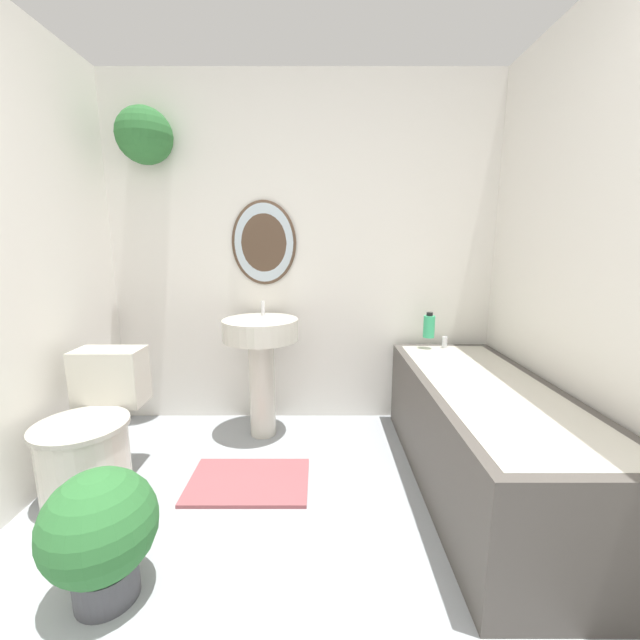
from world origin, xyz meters
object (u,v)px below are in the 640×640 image
at_px(pedestal_sink, 262,351).
at_px(toilet, 93,439).
at_px(potted_plant, 102,530).
at_px(shampoo_bottle, 430,326).
at_px(bathtub, 485,435).

bearing_deg(pedestal_sink, toilet, -141.07).
xyz_separation_m(toilet, potted_plant, (0.39, -0.63, -0.02)).
relative_size(toilet, shampoo_bottle, 4.08).
bearing_deg(shampoo_bottle, toilet, -158.50).
distance_m(pedestal_sink, shampoo_bottle, 1.15).
height_order(toilet, pedestal_sink, pedestal_sink).
height_order(toilet, shampoo_bottle, shampoo_bottle).
distance_m(bathtub, shampoo_bottle, 0.84).
distance_m(pedestal_sink, potted_plant, 1.36).
bearing_deg(toilet, pedestal_sink, 38.93).
bearing_deg(bathtub, pedestal_sink, 154.50).
relative_size(toilet, bathtub, 0.43).
height_order(bathtub, potted_plant, bathtub).
relative_size(toilet, potted_plant, 1.42).
relative_size(bathtub, potted_plant, 3.35).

